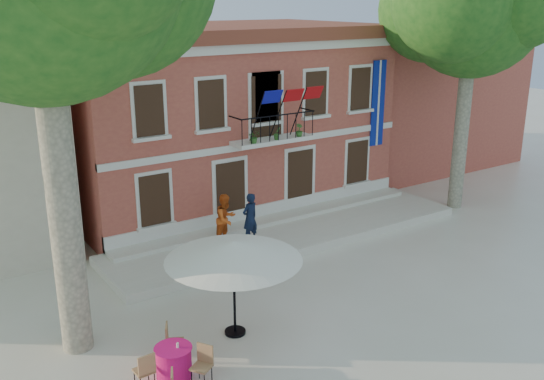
{
  "coord_description": "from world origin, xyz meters",
  "views": [
    {
      "loc": [
        -10.18,
        -12.77,
        8.53
      ],
      "look_at": [
        0.62,
        3.5,
        2.34
      ],
      "focal_mm": 40.0,
      "sensor_mm": 36.0,
      "label": 1
    }
  ],
  "objects_px": {
    "patio_umbrella": "(233,251)",
    "cafe_table_2": "(174,360)",
    "plane_tree_east": "(473,7)",
    "pedestrian_navy": "(250,218)",
    "pedestrian_orange": "(226,219)"
  },
  "relations": [
    {
      "from": "pedestrian_navy",
      "to": "cafe_table_2",
      "type": "relative_size",
      "value": 0.96
    },
    {
      "from": "pedestrian_orange",
      "to": "cafe_table_2",
      "type": "xyz_separation_m",
      "value": [
        -4.7,
        -5.81,
        -0.78
      ]
    },
    {
      "from": "pedestrian_orange",
      "to": "cafe_table_2",
      "type": "distance_m",
      "value": 7.51
    },
    {
      "from": "patio_umbrella",
      "to": "pedestrian_navy",
      "type": "height_order",
      "value": "patio_umbrella"
    },
    {
      "from": "pedestrian_navy",
      "to": "pedestrian_orange",
      "type": "height_order",
      "value": "pedestrian_orange"
    },
    {
      "from": "plane_tree_east",
      "to": "pedestrian_orange",
      "type": "height_order",
      "value": "plane_tree_east"
    },
    {
      "from": "pedestrian_orange",
      "to": "cafe_table_2",
      "type": "relative_size",
      "value": 0.97
    },
    {
      "from": "pedestrian_orange",
      "to": "cafe_table_2",
      "type": "height_order",
      "value": "pedestrian_orange"
    },
    {
      "from": "pedestrian_orange",
      "to": "plane_tree_east",
      "type": "bearing_deg",
      "value": -24.82
    },
    {
      "from": "patio_umbrella",
      "to": "pedestrian_orange",
      "type": "xyz_separation_m",
      "value": [
        2.52,
        4.92,
        -1.17
      ]
    },
    {
      "from": "pedestrian_navy",
      "to": "pedestrian_orange",
      "type": "xyz_separation_m",
      "value": [
        -0.77,
        0.35,
        0.0
      ]
    },
    {
      "from": "patio_umbrella",
      "to": "cafe_table_2",
      "type": "xyz_separation_m",
      "value": [
        -2.17,
        -0.88,
        -1.95
      ]
    },
    {
      "from": "patio_umbrella",
      "to": "plane_tree_east",
      "type": "bearing_deg",
      "value": 15.98
    },
    {
      "from": "plane_tree_east",
      "to": "pedestrian_orange",
      "type": "distance_m",
      "value": 12.73
    },
    {
      "from": "plane_tree_east",
      "to": "pedestrian_navy",
      "type": "distance_m",
      "value": 12.07
    }
  ]
}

